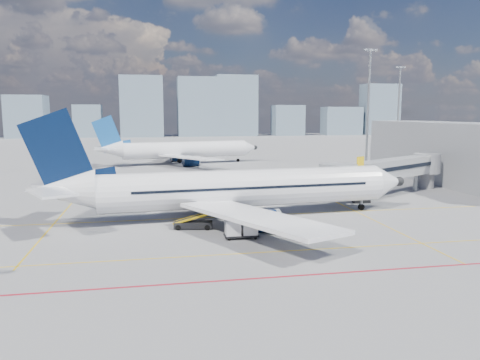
% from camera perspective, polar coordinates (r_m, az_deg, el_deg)
% --- Properties ---
extents(ground, '(420.00, 420.00, 0.00)m').
position_cam_1_polar(ground, '(45.55, 1.87, -6.59)').
color(ground, gray).
rests_on(ground, ground).
extents(apron_markings, '(90.00, 35.12, 0.01)m').
position_cam_1_polar(apron_markings, '(41.75, 2.27, -7.97)').
color(apron_markings, gold).
rests_on(apron_markings, ground).
extents(jet_bridge, '(23.55, 15.78, 6.30)m').
position_cam_1_polar(jet_bridge, '(68.91, 18.11, 1.23)').
color(jet_bridge, gray).
rests_on(jet_bridge, ground).
extents(terminal_block, '(10.00, 42.00, 10.00)m').
position_cam_1_polar(terminal_block, '(85.22, 24.93, 2.99)').
color(terminal_block, gray).
rests_on(terminal_block, ground).
extents(floodlight_mast_ne, '(3.20, 0.61, 25.45)m').
position_cam_1_polar(floodlight_mast_ne, '(108.96, 15.38, 8.96)').
color(floodlight_mast_ne, gray).
rests_on(floodlight_mast_ne, ground).
extents(floodlight_mast_far, '(3.20, 0.61, 25.45)m').
position_cam_1_polar(floodlight_mast_far, '(152.51, 18.77, 8.53)').
color(floodlight_mast_far, gray).
rests_on(floodlight_mast_far, ground).
extents(distant_skyline, '(248.91, 15.67, 29.95)m').
position_cam_1_polar(distant_skyline, '(233.33, -7.61, 8.23)').
color(distant_skyline, slate).
rests_on(distant_skyline, ground).
extents(main_aircraft, '(43.07, 37.50, 12.57)m').
position_cam_1_polar(main_aircraft, '(51.69, -1.24, -1.16)').
color(main_aircraft, white).
rests_on(main_aircraft, ground).
extents(second_aircraft, '(37.80, 32.63, 11.12)m').
position_cam_1_polar(second_aircraft, '(106.88, -7.45, 3.64)').
color(second_aircraft, white).
rests_on(second_aircraft, ground).
extents(baggage_tug, '(2.51, 1.95, 1.55)m').
position_cam_1_polar(baggage_tug, '(45.60, 5.31, -5.64)').
color(baggage_tug, white).
rests_on(baggage_tug, ground).
extents(cargo_dolly, '(3.21, 1.48, 1.74)m').
position_cam_1_polar(cargo_dolly, '(43.78, 0.15, -5.90)').
color(cargo_dolly, black).
rests_on(cargo_dolly, ground).
extents(belt_loader, '(5.58, 2.16, 2.24)m').
position_cam_1_polar(belt_loader, '(47.63, -5.56, -5.25)').
color(belt_loader, black).
rests_on(belt_loader, ground).
extents(ramp_worker, '(0.69, 0.77, 1.77)m').
position_cam_1_polar(ramp_worker, '(43.05, 8.66, -6.34)').
color(ramp_worker, yellow).
rests_on(ramp_worker, ground).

